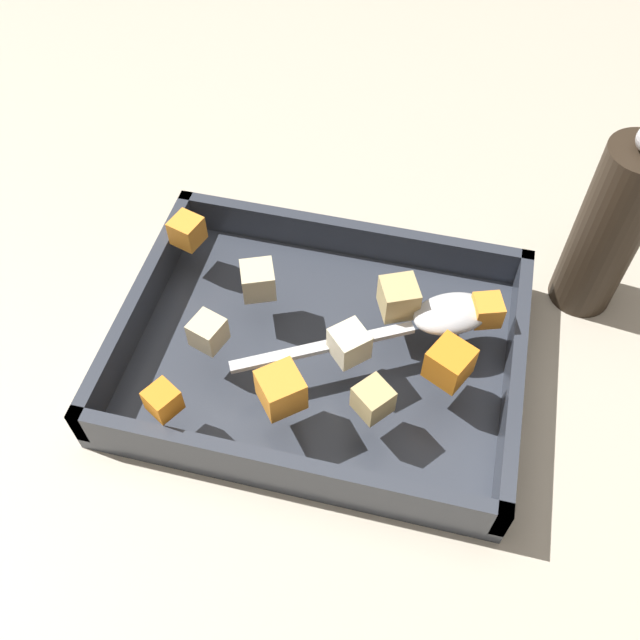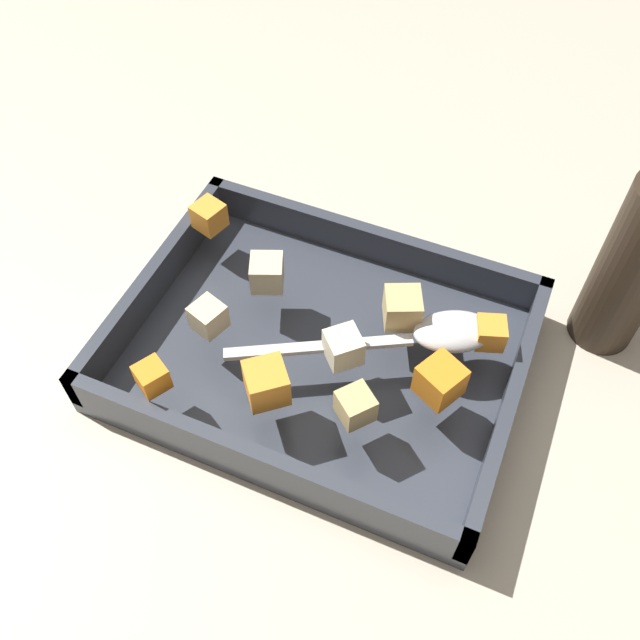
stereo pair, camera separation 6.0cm
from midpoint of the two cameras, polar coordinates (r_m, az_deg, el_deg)
The scene contains 14 objects.
ground_plane at distance 0.66m, azimuth 0.86°, elevation -3.38°, with size 4.00×4.00×0.00m, color #BCB29E.
baking_dish at distance 0.64m, azimuth 2.68°, elevation -2.76°, with size 0.36×0.27×0.05m.
carrot_chunk_heap_side at distance 0.68m, azimuth -6.54°, elevation 8.27°, with size 0.03×0.03×0.03m, color orange.
carrot_chunk_heap_top at distance 0.62m, azimuth 16.45°, elevation -1.21°, with size 0.02×0.02×0.02m, color orange.
carrot_chunk_corner_ne at distance 0.58m, azimuth -10.66°, elevation -4.79°, with size 0.02×0.02×0.02m, color orange.
carrot_chunk_far_left at distance 0.56m, azimuth -1.32°, elevation -5.37°, with size 0.03×0.03×0.03m, color orange.
carrot_chunk_near_spoon at distance 0.58m, azimuth 12.75°, elevation -5.05°, with size 0.03×0.03×0.03m, color orange.
potato_chunk_corner_se at distance 0.58m, azimuth 4.88°, elevation -2.43°, with size 0.03×0.03×0.03m, color beige.
potato_chunk_under_handle at distance 0.61m, azimuth 9.54°, elevation 0.77°, with size 0.03×0.03×0.03m, color tan.
potato_chunk_near_right at distance 0.60m, azimuth -6.30°, elevation 0.06°, with size 0.03×0.03×0.03m, color beige.
potato_chunk_corner_nw at distance 0.63m, azimuth -1.63°, elevation 3.69°, with size 0.03×0.03×0.03m, color beige.
potato_chunk_corner_sw at distance 0.56m, azimuth 6.04°, elevation -7.20°, with size 0.03×0.03×0.03m, color tan.
serving_spoon at distance 0.61m, azimuth 12.37°, elevation -1.26°, with size 0.22×0.13×0.02m.
pepper_mill at distance 0.67m, azimuth 26.52°, elevation 3.75°, with size 0.06×0.06×0.21m.
Camera 2 is at (0.16, -0.33, 0.55)m, focal length 39.29 mm.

